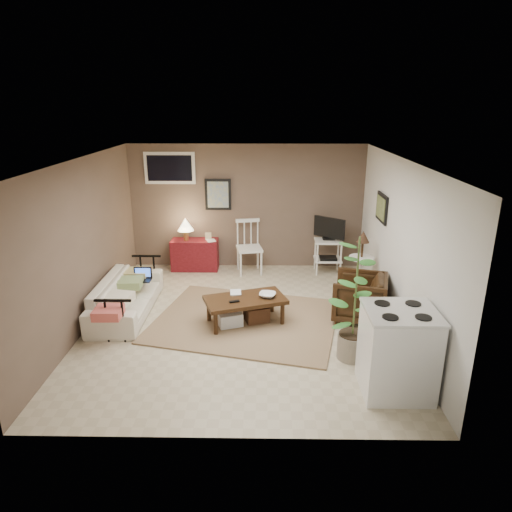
{
  "coord_description": "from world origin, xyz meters",
  "views": [
    {
      "loc": [
        0.32,
        -6.16,
        3.13
      ],
      "look_at": [
        0.21,
        0.35,
        0.93
      ],
      "focal_mm": 32.0,
      "sensor_mm": 36.0,
      "label": 1
    }
  ],
  "objects_px": {
    "potted_plant": "(356,295)",
    "spindle_chair": "(249,249)",
    "side_table": "(362,256)",
    "stove": "(397,351)",
    "tv_stand": "(328,244)",
    "coffee_table": "(245,309)",
    "red_console": "(194,252)",
    "armchair": "(359,295)",
    "sofa": "(126,290)"
  },
  "relations": [
    {
      "from": "sofa",
      "to": "stove",
      "type": "xyz_separation_m",
      "value": [
        3.62,
        -1.98,
        0.13
      ]
    },
    {
      "from": "sofa",
      "to": "side_table",
      "type": "distance_m",
      "value": 3.86
    },
    {
      "from": "sofa",
      "to": "armchair",
      "type": "relative_size",
      "value": 2.45
    },
    {
      "from": "red_console",
      "to": "sofa",
      "type": "bearing_deg",
      "value": -111.51
    },
    {
      "from": "red_console",
      "to": "armchair",
      "type": "bearing_deg",
      "value": -37.33
    },
    {
      "from": "spindle_chair",
      "to": "stove",
      "type": "distance_m",
      "value": 4.19
    },
    {
      "from": "sofa",
      "to": "stove",
      "type": "height_order",
      "value": "stove"
    },
    {
      "from": "red_console",
      "to": "stove",
      "type": "relative_size",
      "value": 1.03
    },
    {
      "from": "potted_plant",
      "to": "spindle_chair",
      "type": "bearing_deg",
      "value": 114.4
    },
    {
      "from": "side_table",
      "to": "stove",
      "type": "height_order",
      "value": "side_table"
    },
    {
      "from": "coffee_table",
      "to": "potted_plant",
      "type": "height_order",
      "value": "potted_plant"
    },
    {
      "from": "potted_plant",
      "to": "red_console",
      "type": "bearing_deg",
      "value": 127.51
    },
    {
      "from": "side_table",
      "to": "potted_plant",
      "type": "height_order",
      "value": "potted_plant"
    },
    {
      "from": "coffee_table",
      "to": "tv_stand",
      "type": "bearing_deg",
      "value": 55.51
    },
    {
      "from": "tv_stand",
      "to": "stove",
      "type": "xyz_separation_m",
      "value": [
        0.26,
        -3.81,
        -0.07
      ]
    },
    {
      "from": "red_console",
      "to": "side_table",
      "type": "xyz_separation_m",
      "value": [
        3.0,
        -1.2,
        0.34
      ]
    },
    {
      "from": "coffee_table",
      "to": "red_console",
      "type": "bearing_deg",
      "value": 114.97
    },
    {
      "from": "coffee_table",
      "to": "tv_stand",
      "type": "distance_m",
      "value": 2.69
    },
    {
      "from": "red_console",
      "to": "potted_plant",
      "type": "height_order",
      "value": "potted_plant"
    },
    {
      "from": "tv_stand",
      "to": "red_console",
      "type": "bearing_deg",
      "value": 177.25
    },
    {
      "from": "red_console",
      "to": "armchair",
      "type": "xyz_separation_m",
      "value": [
        2.79,
        -2.13,
        0.03
      ]
    },
    {
      "from": "sofa",
      "to": "potted_plant",
      "type": "distance_m",
      "value": 3.54
    },
    {
      "from": "red_console",
      "to": "tv_stand",
      "type": "relative_size",
      "value": 0.96
    },
    {
      "from": "coffee_table",
      "to": "red_console",
      "type": "relative_size",
      "value": 1.24
    },
    {
      "from": "side_table",
      "to": "coffee_table",
      "type": "bearing_deg",
      "value": -149.62
    },
    {
      "from": "potted_plant",
      "to": "stove",
      "type": "bearing_deg",
      "value": -62.56
    },
    {
      "from": "coffee_table",
      "to": "armchair",
      "type": "bearing_deg",
      "value": 6.34
    },
    {
      "from": "tv_stand",
      "to": "potted_plant",
      "type": "bearing_deg",
      "value": -91.83
    },
    {
      "from": "coffee_table",
      "to": "potted_plant",
      "type": "relative_size",
      "value": 0.78
    },
    {
      "from": "potted_plant",
      "to": "sofa",
      "type": "bearing_deg",
      "value": 158.51
    },
    {
      "from": "red_console",
      "to": "stove",
      "type": "height_order",
      "value": "red_console"
    },
    {
      "from": "spindle_chair",
      "to": "stove",
      "type": "xyz_separation_m",
      "value": [
        1.77,
        -3.8,
        0.03
      ]
    },
    {
      "from": "spindle_chair",
      "to": "armchair",
      "type": "height_order",
      "value": "spindle_chair"
    },
    {
      "from": "side_table",
      "to": "tv_stand",
      "type": "bearing_deg",
      "value": 110.61
    },
    {
      "from": "red_console",
      "to": "side_table",
      "type": "distance_m",
      "value": 3.24
    },
    {
      "from": "red_console",
      "to": "armchair",
      "type": "height_order",
      "value": "red_console"
    },
    {
      "from": "sofa",
      "to": "red_console",
      "type": "distance_m",
      "value": 2.11
    },
    {
      "from": "red_console",
      "to": "side_table",
      "type": "height_order",
      "value": "side_table"
    },
    {
      "from": "sofa",
      "to": "tv_stand",
      "type": "height_order",
      "value": "tv_stand"
    },
    {
      "from": "sofa",
      "to": "armchair",
      "type": "height_order",
      "value": "armchair"
    },
    {
      "from": "tv_stand",
      "to": "stove",
      "type": "bearing_deg",
      "value": -86.1
    },
    {
      "from": "red_console",
      "to": "armchair",
      "type": "distance_m",
      "value": 3.51
    },
    {
      "from": "stove",
      "to": "tv_stand",
      "type": "bearing_deg",
      "value": 93.9
    },
    {
      "from": "spindle_chair",
      "to": "side_table",
      "type": "xyz_separation_m",
      "value": [
        1.91,
        -1.06,
        0.22
      ]
    },
    {
      "from": "sofa",
      "to": "stove",
      "type": "bearing_deg",
      "value": -118.63
    },
    {
      "from": "coffee_table",
      "to": "potted_plant",
      "type": "xyz_separation_m",
      "value": [
        1.41,
        -0.92,
        0.63
      ]
    },
    {
      "from": "armchair",
      "to": "potted_plant",
      "type": "bearing_deg",
      "value": -0.57
    },
    {
      "from": "red_console",
      "to": "stove",
      "type": "xyz_separation_m",
      "value": [
        2.85,
        -3.94,
        0.14
      ]
    },
    {
      "from": "tv_stand",
      "to": "potted_plant",
      "type": "relative_size",
      "value": 0.66
    },
    {
      "from": "stove",
      "to": "red_console",
      "type": "bearing_deg",
      "value": 125.9
    }
  ]
}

